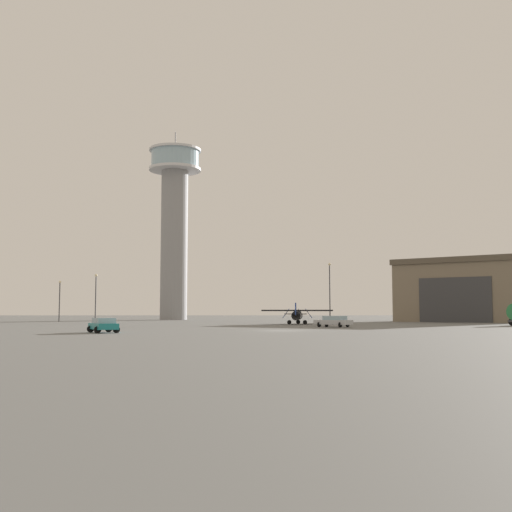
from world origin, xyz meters
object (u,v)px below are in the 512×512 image
light_post_north (60,297)px  light_post_west (96,293)px  control_tower (174,216)px  car_teal (103,325)px  car_silver (334,321)px  airplane_black (297,314)px  light_post_east (330,288)px

light_post_north → light_post_west: bearing=-53.3°
control_tower → car_teal: (2.13, -80.44, -22.13)m
car_silver → light_post_west: bearing=3.7°
light_post_west → control_tower: bearing=75.3°
control_tower → car_silver: 70.16m
airplane_black → light_post_east: size_ratio=1.07×
light_post_east → car_silver: bearing=-97.2°
car_silver → light_post_east: bearing=-56.6°
car_teal → light_post_north: bearing=-7.2°
car_silver → light_post_west: size_ratio=0.59×
airplane_black → light_post_west: 34.22m
car_teal → light_post_west: (-11.22, 45.71, 4.09)m
car_silver → light_post_north: (-44.85, 39.27, 3.81)m
light_post_west → light_post_east: size_ratio=0.81×
airplane_black → car_silver: airplane_black is taller
light_post_north → airplane_black: bearing=-29.9°
car_teal → light_post_west: bearing=-12.9°
control_tower → airplane_black: 55.68m
airplane_black → light_post_west: (-32.16, 11.19, 3.37)m
control_tower → light_post_north: (-18.63, -21.93, -18.32)m
car_silver → light_post_north: size_ratio=0.63×
control_tower → light_post_north: size_ratio=5.60×
control_tower → airplane_black: bearing=-63.3°
car_teal → light_post_east: size_ratio=0.44×
airplane_black → car_teal: airplane_black is taller
light_post_east → car_teal: bearing=-120.7°
control_tower → car_silver: size_ratio=8.94×
car_teal → light_post_east: bearing=-57.4°
control_tower → car_teal: control_tower is taller
control_tower → car_teal: size_ratio=9.54×
airplane_black → car_teal: bearing=157.3°
airplane_black → car_silver: bearing=-159.9°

